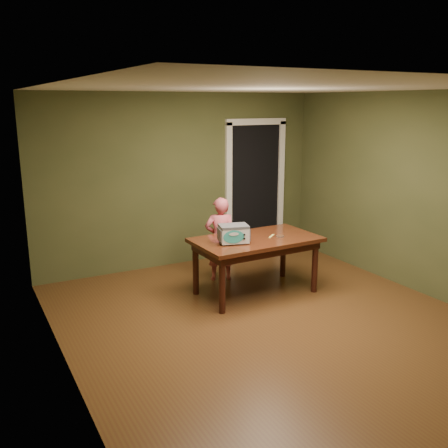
% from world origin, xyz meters
% --- Properties ---
extents(floor, '(5.00, 5.00, 0.00)m').
position_xyz_m(floor, '(0.00, 0.00, 0.00)').
color(floor, '#523417').
rests_on(floor, ground).
extents(room_shell, '(4.52, 5.02, 2.61)m').
position_xyz_m(room_shell, '(0.00, 0.00, 1.71)').
color(room_shell, '#4A4E29').
rests_on(room_shell, ground).
extents(doorway, '(1.10, 0.66, 2.25)m').
position_xyz_m(doorway, '(1.30, 2.78, 1.06)').
color(doorway, black).
rests_on(doorway, ground).
extents(dining_table, '(1.62, 0.94, 0.75)m').
position_xyz_m(dining_table, '(0.32, 0.85, 0.65)').
color(dining_table, '#3D1B0E').
rests_on(dining_table, floor).
extents(toy_oven, '(0.42, 0.33, 0.23)m').
position_xyz_m(toy_oven, '(-0.05, 0.79, 0.88)').
color(toy_oven, '#4C4F54').
rests_on(toy_oven, dining_table).
extents(baking_pan, '(0.10, 0.10, 0.02)m').
position_xyz_m(baking_pan, '(0.62, 0.74, 0.76)').
color(baking_pan, silver).
rests_on(baking_pan, dining_table).
extents(spatula, '(0.16, 0.13, 0.01)m').
position_xyz_m(spatula, '(0.54, 0.83, 0.75)').
color(spatula, '#E0D561').
rests_on(spatula, dining_table).
extents(child, '(0.50, 0.41, 1.18)m').
position_xyz_m(child, '(0.16, 1.54, 0.59)').
color(child, '#D85968').
rests_on(child, floor).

